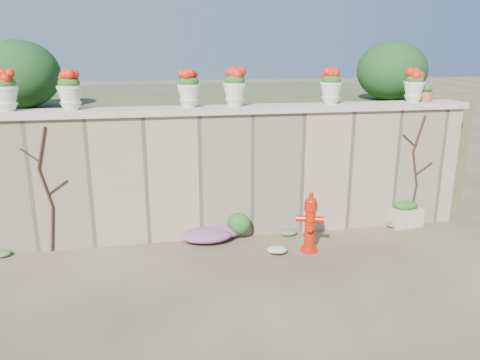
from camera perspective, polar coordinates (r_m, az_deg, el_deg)
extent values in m
plane|color=#483D24|center=(6.23, 0.90, -12.65)|extent=(80.00, 80.00, 0.00)
cube|color=tan|center=(7.51, -1.85, 0.61)|extent=(8.00, 0.40, 2.00)
cube|color=beige|center=(7.31, -1.92, 8.58)|extent=(8.10, 0.52, 0.10)
cube|color=#384C23|center=(10.61, -4.58, 5.07)|extent=(9.00, 6.00, 2.00)
ellipsoid|color=#143814|center=(8.63, -25.29, 11.56)|extent=(1.30, 1.30, 1.10)
ellipsoid|color=#143814|center=(9.52, 18.01, 12.55)|extent=(1.30, 1.30, 1.10)
cylinder|color=black|center=(7.58, -21.90, -5.61)|extent=(0.12, 0.04, 0.70)
cylinder|color=black|center=(7.38, -22.61, -0.90)|extent=(0.17, 0.04, 0.61)
cylinder|color=black|center=(7.25, -23.03, 3.65)|extent=(0.18, 0.04, 0.61)
cylinder|color=black|center=(7.35, -21.35, -0.84)|extent=(0.30, 0.02, 0.22)
cylinder|color=black|center=(7.30, -24.28, 2.79)|extent=(0.25, 0.02, 0.21)
cylinder|color=black|center=(8.61, 20.29, -2.92)|extent=(0.12, 0.04, 0.70)
cylinder|color=black|center=(8.42, 20.56, 1.26)|extent=(0.17, 0.04, 0.61)
cylinder|color=black|center=(8.31, 21.02, 5.28)|extent=(0.18, 0.04, 0.61)
cylinder|color=black|center=(8.51, 21.51, 1.31)|extent=(0.30, 0.02, 0.22)
cylinder|color=black|center=(8.23, 19.91, 4.59)|extent=(0.25, 0.02, 0.21)
cylinder|color=red|center=(7.24, 8.40, -8.38)|extent=(0.26, 0.26, 0.05)
cylinder|color=red|center=(7.11, 8.52, -5.78)|extent=(0.16, 0.16, 0.58)
cylinder|color=red|center=(7.06, 8.56, -4.72)|extent=(0.20, 0.20, 0.04)
cylinder|color=red|center=(6.99, 8.63, -3.21)|extent=(0.20, 0.20, 0.11)
ellipsoid|color=red|center=(6.96, 8.66, -2.48)|extent=(0.18, 0.18, 0.13)
cylinder|color=red|center=(6.94, 8.69, -1.89)|extent=(0.07, 0.07, 0.09)
cylinder|color=red|center=(7.06, 7.50, -4.66)|extent=(0.16, 0.14, 0.09)
cylinder|color=red|center=(7.05, 9.63, -4.78)|extent=(0.16, 0.14, 0.09)
cylinder|color=red|center=(6.99, 8.49, -5.73)|extent=(0.11, 0.12, 0.08)
cube|color=beige|center=(8.58, 19.49, -4.27)|extent=(0.57, 0.38, 0.31)
ellipsoid|color=#1E5119|center=(8.51, 19.62, -2.95)|extent=(0.44, 0.30, 0.16)
ellipsoid|color=#1E5119|center=(7.53, -0.04, -4.95)|extent=(0.63, 0.57, 0.60)
ellipsoid|color=#BB25A4|center=(7.52, -3.33, -6.36)|extent=(1.01, 0.67, 0.27)
ellipsoid|color=white|center=(7.02, 4.22, -8.46)|extent=(0.50, 0.40, 0.18)
ellipsoid|color=#1E5119|center=(7.45, -26.87, 10.49)|extent=(0.31, 0.31, 0.19)
ellipsoid|color=red|center=(7.45, -26.95, 11.09)|extent=(0.28, 0.28, 0.20)
ellipsoid|color=#1E5119|center=(7.27, -20.14, 11.05)|extent=(0.31, 0.31, 0.18)
ellipsoid|color=red|center=(7.26, -20.19, 11.66)|extent=(0.27, 0.27, 0.19)
ellipsoid|color=#1E5119|center=(7.20, -6.29, 11.83)|extent=(0.30, 0.30, 0.18)
ellipsoid|color=red|center=(7.20, -6.31, 12.43)|extent=(0.27, 0.27, 0.19)
ellipsoid|color=#1E5119|center=(7.29, -0.64, 12.07)|extent=(0.32, 0.32, 0.19)
ellipsoid|color=red|center=(7.29, -0.64, 12.69)|extent=(0.28, 0.28, 0.20)
ellipsoid|color=#1E5119|center=(7.72, 11.10, 11.90)|extent=(0.30, 0.30, 0.18)
ellipsoid|color=red|center=(7.72, 11.13, 12.46)|extent=(0.27, 0.27, 0.19)
ellipsoid|color=#1E5119|center=(8.37, 20.54, 11.43)|extent=(0.30, 0.30, 0.18)
ellipsoid|color=red|center=(8.36, 20.59, 11.94)|extent=(0.26, 0.26, 0.19)
ellipsoid|color=#1E5119|center=(8.50, 21.80, 10.27)|extent=(0.19, 0.19, 0.13)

